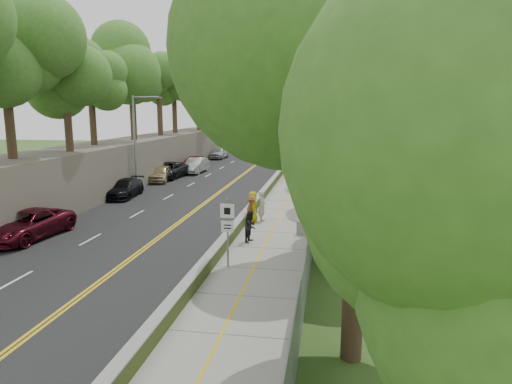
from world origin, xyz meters
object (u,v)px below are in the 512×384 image
at_px(streetlight, 137,137).
at_px(construction_barrel, 319,173).
at_px(concrete_block, 309,227).
at_px(car_2, 27,225).
at_px(signpost, 228,225).
at_px(painter_0, 253,207).
at_px(person_far, 318,172).

distance_m(streetlight, construction_barrel, 18.56).
height_order(concrete_block, car_2, car_2).
relative_size(streetlight, car_2, 1.44).
xyz_separation_m(streetlight, concrete_block, (14.76, -11.00, -4.21)).
bearing_deg(signpost, construction_barrel, 83.25).
distance_m(streetlight, car_2, 14.87).
distance_m(construction_barrel, painter_0, 19.54).
height_order(car_2, person_far, person_far).
bearing_deg(construction_barrel, car_2, -120.99).
bearing_deg(painter_0, concrete_block, -133.87).
bearing_deg(streetlight, signpost, -55.92).
distance_m(construction_barrel, concrete_block, 21.44).
height_order(construction_barrel, concrete_block, construction_barrel).
relative_size(concrete_block, painter_0, 0.60).
relative_size(streetlight, signpost, 2.58).
height_order(streetlight, painter_0, streetlight).
xyz_separation_m(car_2, person_far, (14.80, 22.82, 0.05)).
height_order(concrete_block, painter_0, painter_0).
distance_m(streetlight, signpost, 20.72).
xyz_separation_m(streetlight, signpost, (11.51, -17.02, -2.68)).
distance_m(concrete_block, painter_0, 4.23).
bearing_deg(car_2, construction_barrel, 63.96).
bearing_deg(construction_barrel, painter_0, -100.47).
xyz_separation_m(streetlight, construction_barrel, (14.76, 10.44, -4.18)).
xyz_separation_m(streetlight, car_2, (-0.14, -14.37, -3.83)).
height_order(construction_barrel, painter_0, painter_0).
bearing_deg(car_2, signpost, -7.86).
bearing_deg(signpost, concrete_block, 61.62).
bearing_deg(streetlight, concrete_block, -36.69).
height_order(painter_0, person_far, painter_0).
xyz_separation_m(car_2, painter_0, (11.35, 5.60, 0.19)).
bearing_deg(concrete_block, construction_barrel, 90.00).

